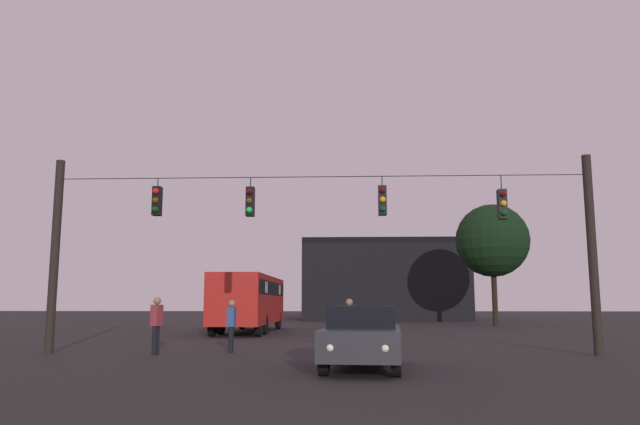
{
  "coord_description": "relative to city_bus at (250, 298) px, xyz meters",
  "views": [
    {
      "loc": [
        0.88,
        -5.62,
        1.6
      ],
      "look_at": [
        -0.09,
        16.85,
        4.96
      ],
      "focal_mm": 33.95,
      "sensor_mm": 36.0,
      "label": 1
    }
  ],
  "objects": [
    {
      "name": "ground_plane",
      "position": [
        4.39,
        -3.06,
        -1.87
      ],
      "size": [
        168.0,
        168.0,
        0.0
      ],
      "primitive_type": "plane",
      "color": "black",
      "rests_on": "ground"
    },
    {
      "name": "overhead_signal_span",
      "position": [
        4.42,
        -13.99,
        1.78
      ],
      "size": [
        17.43,
        0.44,
        6.27
      ],
      "color": "black",
      "rests_on": "ground"
    },
    {
      "name": "city_bus",
      "position": [
        0.0,
        0.0,
        0.0
      ],
      "size": [
        2.58,
        11.01,
        3.0
      ],
      "color": "#B21E19",
      "rests_on": "ground"
    },
    {
      "name": "car_near_right",
      "position": [
        5.66,
        -18.12,
        -1.07
      ],
      "size": [
        2.13,
        4.44,
        1.52
      ],
      "color": "#2D2D33",
      "rests_on": "ground"
    },
    {
      "name": "pedestrian_crossing_left",
      "position": [
        1.54,
        -13.47,
        -0.92
      ],
      "size": [
        0.25,
        0.37,
        1.68
      ],
      "color": "black",
      "rests_on": "ground"
    },
    {
      "name": "pedestrian_crossing_center",
      "position": [
        5.36,
        -12.84,
        -0.88
      ],
      "size": [
        0.35,
        0.42,
        1.73
      ],
      "color": "black",
      "rests_on": "ground"
    },
    {
      "name": "pedestrian_crossing_right",
      "position": [
        -0.65,
        -14.32,
        -0.85
      ],
      "size": [
        0.33,
        0.41,
        1.77
      ],
      "color": "black",
      "rests_on": "ground"
    },
    {
      "name": "corner_building",
      "position": [
        8.8,
        25.94,
        1.75
      ],
      "size": [
        14.73,
        13.73,
        7.24
      ],
      "color": "black",
      "rests_on": "ground"
    },
    {
      "name": "tree_left_silhouette",
      "position": [
        15.64,
        9.96,
        4.07
      ],
      "size": [
        5.15,
        5.15,
        8.53
      ],
      "color": "black",
      "rests_on": "ground"
    }
  ]
}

